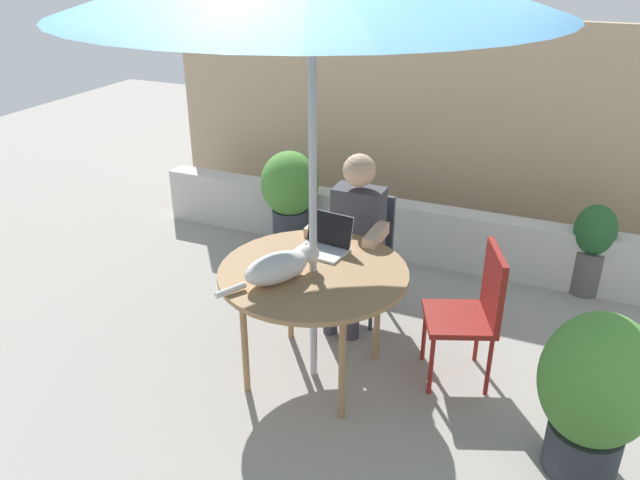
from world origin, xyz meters
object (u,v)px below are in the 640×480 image
at_px(patio_table, 313,278).
at_px(cat, 280,267).
at_px(chair_occupied, 362,246).
at_px(laptop, 326,240).
at_px(potted_plant_corner, 290,194).
at_px(potted_plant_near_fence, 596,390).
at_px(chair_empty, 475,306).
at_px(potted_plant_by_chair, 592,245).
at_px(person_seated, 355,232).

bearing_deg(patio_table, cat, -124.54).
bearing_deg(chair_occupied, laptop, -94.06).
bearing_deg(potted_plant_corner, laptop, -55.52).
bearing_deg(cat, potted_plant_near_fence, -0.04).
relative_size(chair_empty, laptop, 2.69).
distance_m(laptop, potted_plant_by_chair, 2.19).
height_order(chair_occupied, potted_plant_corner, potted_plant_corner).
bearing_deg(cat, patio_table, 55.46).
relative_size(person_seated, potted_plant_by_chair, 1.69).
xyz_separation_m(patio_table, person_seated, (0.00, 0.70, -0.00)).
bearing_deg(chair_occupied, potted_plant_by_chair, 30.96).
height_order(patio_table, laptop, laptop).
distance_m(laptop, potted_plant_corner, 1.51).
bearing_deg(potted_plant_by_chair, laptop, -136.51).
relative_size(patio_table, cat, 1.98).
relative_size(cat, potted_plant_near_fence, 0.62).
relative_size(potted_plant_near_fence, potted_plant_by_chair, 1.27).
xyz_separation_m(chair_occupied, chair_empty, (0.89, -0.50, 0.00)).
xyz_separation_m(chair_occupied, laptop, (-0.04, -0.57, 0.29)).
bearing_deg(chair_occupied, patio_table, -90.00).
bearing_deg(patio_table, laptop, 98.07).
xyz_separation_m(patio_table, potted_plant_by_chair, (1.52, 1.77, -0.29)).
bearing_deg(chair_occupied, chair_empty, -29.39).
distance_m(patio_table, person_seated, 0.70).
xyz_separation_m(laptop, potted_plant_near_fence, (1.62, -0.46, -0.30)).
bearing_deg(person_seated, potted_plant_corner, 137.30).
distance_m(chair_occupied, potted_plant_corner, 1.10).
relative_size(person_seated, laptop, 3.73).
bearing_deg(chair_occupied, potted_plant_corner, 143.32).
xyz_separation_m(patio_table, laptop, (-0.04, 0.29, 0.12)).
bearing_deg(cat, potted_plant_corner, 114.21).
bearing_deg(cat, chair_empty, 27.48).
xyz_separation_m(laptop, potted_plant_by_chair, (1.56, 1.48, -0.41)).
bearing_deg(potted_plant_corner, person_seated, -42.70).
xyz_separation_m(potted_plant_near_fence, potted_plant_by_chair, (-0.06, 1.95, -0.11)).
xyz_separation_m(patio_table, cat, (-0.12, -0.18, 0.14)).
height_order(chair_occupied, cat, cat).
xyz_separation_m(person_seated, potted_plant_corner, (-0.88, 0.81, -0.15)).
relative_size(patio_table, potted_plant_near_fence, 1.22).
height_order(laptop, cat, laptop).
height_order(potted_plant_near_fence, potted_plant_corner, potted_plant_near_fence).
distance_m(chair_empty, potted_plant_corner, 2.12).
distance_m(person_seated, potted_plant_by_chair, 1.88).
xyz_separation_m(chair_occupied, person_seated, (0.00, -0.16, 0.17)).
xyz_separation_m(potted_plant_by_chair, potted_plant_corner, (-2.41, -0.26, 0.14)).
bearing_deg(person_seated, chair_empty, -21.18).
height_order(patio_table, chair_occupied, chair_occupied).
bearing_deg(laptop, chair_occupied, 85.94).
bearing_deg(laptop, chair_empty, 4.01).
bearing_deg(cat, potted_plant_by_chair, 49.78).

